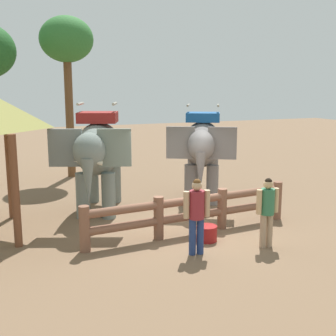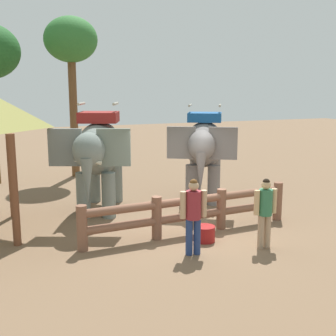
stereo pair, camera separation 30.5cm
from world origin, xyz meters
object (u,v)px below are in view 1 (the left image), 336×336
at_px(elephant_center, 202,147).
at_px(tourist_woman_in_black, 197,211).
at_px(tree_back_center, 67,44).
at_px(tourist_man_in_blue, 267,207).
at_px(feed_bucket, 207,233).
at_px(log_fence, 192,210).
at_px(elephant_near_left, 98,152).

relative_size(elephant_center, tourist_woman_in_black, 2.11).
height_order(elephant_center, tourist_woman_in_black, elephant_center).
bearing_deg(tree_back_center, tourist_woman_in_black, -84.06).
bearing_deg(tourist_woman_in_black, tourist_man_in_blue, -7.13).
xyz_separation_m(tourist_woman_in_black, tourist_man_in_blue, (1.68, -0.21, -0.05)).
relative_size(elephant_center, tree_back_center, 0.57).
relative_size(tourist_man_in_blue, feed_bucket, 3.27).
relative_size(log_fence, elephant_center, 1.59).
distance_m(elephant_center, tourist_woman_in_black, 4.82).
height_order(elephant_near_left, tourist_man_in_blue, elephant_near_left).
xyz_separation_m(log_fence, tourist_man_in_blue, (1.18, -1.49, 0.33)).
height_order(log_fence, tourist_man_in_blue, tourist_man_in_blue).
xyz_separation_m(elephant_center, feed_bucket, (-1.66, -3.54, -1.53)).
distance_m(tourist_man_in_blue, tree_back_center, 10.90).
height_order(elephant_near_left, feed_bucket, elephant_near_left).
xyz_separation_m(tourist_man_in_blue, tree_back_center, (-2.66, 9.66, 4.28)).
distance_m(log_fence, feed_bucket, 0.76).
height_order(elephant_near_left, elephant_center, elephant_near_left).
relative_size(log_fence, tourist_woman_in_black, 3.35).
xyz_separation_m(tourist_woman_in_black, tree_back_center, (-0.98, 9.45, 4.24)).
distance_m(elephant_near_left, tourist_man_in_blue, 5.19).
relative_size(elephant_near_left, tourist_woman_in_black, 2.23).
relative_size(log_fence, feed_bucket, 11.51).
xyz_separation_m(elephant_center, tree_back_center, (-3.24, 5.26, 3.50)).
bearing_deg(tourist_man_in_blue, feed_bucket, 141.16).
bearing_deg(tree_back_center, tourist_man_in_blue, -74.61).
distance_m(elephant_near_left, tourist_woman_in_black, 4.29).
distance_m(tree_back_center, feed_bucket, 10.26).
bearing_deg(log_fence, elephant_center, 58.81).
relative_size(elephant_center, feed_bucket, 7.24).
distance_m(tourist_man_in_blue, feed_bucket, 1.57).
bearing_deg(tourist_woman_in_black, elephant_near_left, 106.15).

